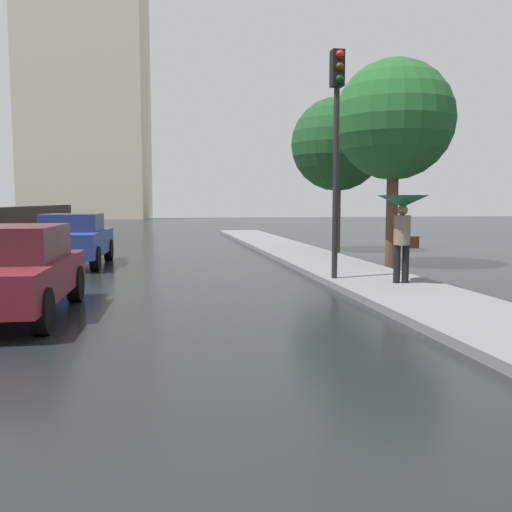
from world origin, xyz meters
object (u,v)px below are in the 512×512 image
(pedestrian_with_umbrella_far, at_px, (403,213))
(car_blue_mid_road, at_px, (74,239))
(car_maroon_near_kerb, at_px, (6,270))
(street_tree_far, at_px, (338,145))
(traffic_light, at_px, (337,123))
(street_tree_near, at_px, (394,121))

(pedestrian_with_umbrella_far, bearing_deg, car_blue_mid_road, 148.79)
(car_maroon_near_kerb, xyz_separation_m, street_tree_far, (8.74, 10.17, 3.09))
(pedestrian_with_umbrella_far, relative_size, street_tree_far, 0.32)
(traffic_light, bearing_deg, car_maroon_near_kerb, -159.04)
(street_tree_near, distance_m, street_tree_far, 4.81)
(car_blue_mid_road, xyz_separation_m, pedestrian_with_umbrella_far, (7.22, -5.64, 0.83))
(car_blue_mid_road, height_order, street_tree_near, street_tree_near)
(car_maroon_near_kerb, xyz_separation_m, traffic_light, (6.11, 2.34, 2.70))
(traffic_light, height_order, street_tree_near, street_tree_near)
(street_tree_near, bearing_deg, street_tree_far, 90.02)
(traffic_light, distance_m, street_tree_far, 8.27)
(car_maroon_near_kerb, bearing_deg, car_blue_mid_road, -88.19)
(car_maroon_near_kerb, xyz_separation_m, street_tree_near, (8.74, 5.37, 3.26))
(car_maroon_near_kerb, relative_size, traffic_light, 0.81)
(car_maroon_near_kerb, bearing_deg, street_tree_near, -146.55)
(pedestrian_with_umbrella_far, height_order, street_tree_near, street_tree_near)
(pedestrian_with_umbrella_far, bearing_deg, street_tree_near, 75.82)
(car_blue_mid_road, height_order, pedestrian_with_umbrella_far, pedestrian_with_umbrella_far)
(pedestrian_with_umbrella_far, xyz_separation_m, traffic_light, (-1.12, 0.91, 1.88))
(car_maroon_near_kerb, relative_size, street_tree_far, 0.71)
(pedestrian_with_umbrella_far, bearing_deg, traffic_light, 147.57)
(car_blue_mid_road, bearing_deg, traffic_light, 144.93)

